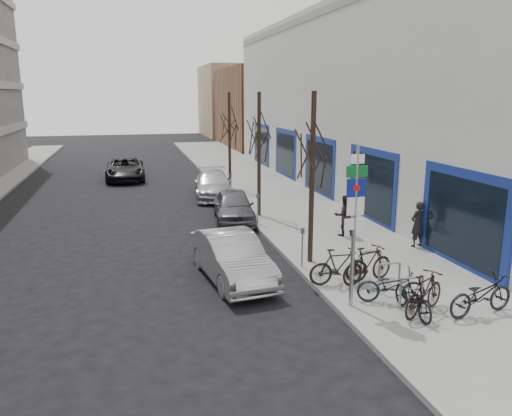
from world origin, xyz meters
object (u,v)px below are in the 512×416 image
highway_sign_pole (355,218)px  pedestrian_far (344,215)px  parked_car_mid (234,206)px  bike_far_inner (368,264)px  bike_rack (389,274)px  bike_mid_curb (391,283)px  tree_near (313,138)px  tree_mid (259,125)px  lane_car (125,169)px  meter_front (302,244)px  parked_car_back (213,185)px  bike_far_curb (481,292)px  tree_far (229,118)px  bike_near_left (414,295)px  bike_mid_inner (339,266)px  bike_near_right (424,293)px  meter_mid (258,206)px  parked_car_front (232,257)px  meter_back (231,183)px  pedestrian_near (418,224)px

highway_sign_pole → pedestrian_far: size_ratio=2.66×
parked_car_mid → bike_far_inner: bearing=-68.8°
bike_rack → bike_mid_curb: 0.75m
parked_car_mid → tree_near: bearing=-72.0°
tree_mid → lane_car: tree_mid is taller
highway_sign_pole → meter_front: size_ratio=3.31×
bike_mid_curb → tree_mid: bearing=22.9°
bike_far_inner → parked_car_back: parked_car_back is taller
meter_front → pedestrian_far: bearing=47.8°
pedestrian_far → bike_far_curb: bearing=99.5°
bike_rack → parked_car_mid: parked_car_mid is taller
tree_far → bike_near_left: size_ratio=3.33×
highway_sign_pole → tree_far: tree_far is taller
bike_rack → meter_front: bearing=124.5°
bike_mid_inner → lane_car: size_ratio=0.35×
tree_near → lane_car: tree_near is taller
highway_sign_pole → tree_mid: (0.20, 10.01, 1.65)m
bike_near_right → bike_near_left: bearing=53.0°
meter_front → bike_far_curb: size_ratio=0.66×
tree_near → bike_far_inner: bearing=-66.9°
bike_mid_curb → bike_far_curb: (1.74, -1.19, 0.06)m
parked_car_mid → pedestrian_far: 5.07m
meter_mid → bike_mid_curb: bearing=-81.2°
tree_far → meter_front: size_ratio=4.33×
bike_far_inner → parked_car_back: 13.87m
parked_car_mid → lane_car: 13.14m
bike_far_curb → meter_mid: bearing=8.7°
meter_mid → bike_mid_inner: bearing=-85.6°
meter_mid → parked_car_front: bearing=-111.8°
highway_sign_pole → pedestrian_far: highway_sign_pole is taller
meter_back → bike_mid_inner: bearing=-87.5°
tree_far → pedestrian_near: size_ratio=3.41×
tree_near → pedestrian_far: 4.64m
meter_front → bike_mid_inner: (0.54, -1.57, -0.23)m
bike_rack → tree_mid: 10.08m
meter_back → lane_car: bearing=123.6°
meter_front → parked_car_front: size_ratio=0.30×
meter_front → meter_mid: bearing=90.0°
bike_mid_inner → parked_car_front: 3.14m
bike_mid_curb → parked_car_mid: bearing=30.0°
tree_far → meter_mid: (-0.45, -8.00, -3.19)m
highway_sign_pole → tree_near: (0.20, 3.51, 1.65)m
meter_front → bike_near_right: bearing=-65.8°
bike_far_inner → parked_car_mid: parked_car_mid is taller
meter_back → parked_car_back: (-0.75, 1.05, -0.23)m
meter_back → parked_car_back: 1.31m
bike_near_left → bike_far_curb: size_ratio=0.86×
tree_far → bike_mid_inner: size_ratio=3.10×
highway_sign_pole → lane_car: 22.78m
meter_front → meter_back: same height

